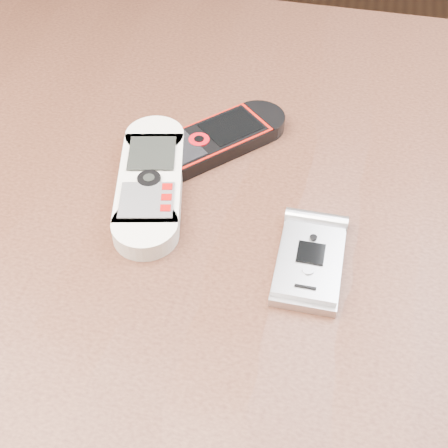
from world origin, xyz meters
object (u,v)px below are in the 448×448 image
at_px(nokia_white, 150,181).
at_px(nokia_black_red, 209,142).
at_px(table, 219,306).
at_px(motorola_razr, 310,261).

relative_size(nokia_white, nokia_black_red, 1.01).
xyz_separation_m(table, nokia_black_red, (-0.03, 0.10, 0.11)).
bearing_deg(nokia_black_red, nokia_white, -76.71).
relative_size(nokia_white, motorola_razr, 1.69).
xyz_separation_m(nokia_white, nokia_black_red, (0.04, 0.06, -0.00)).
bearing_deg(nokia_white, table, -40.75).
xyz_separation_m(nokia_black_red, motorola_razr, (0.11, -0.12, -0.00)).
distance_m(table, nokia_black_red, 0.16).
bearing_deg(nokia_black_red, motorola_razr, -4.44).
height_order(table, nokia_white, nokia_white).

